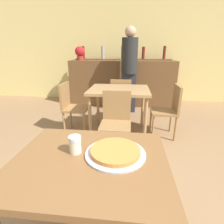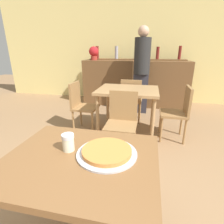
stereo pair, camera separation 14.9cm
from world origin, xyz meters
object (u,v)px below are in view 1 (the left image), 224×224
Objects in this scene: chair_far_side_right at (169,108)px; pizza_tray at (115,152)px; chair_far_side_back at (121,97)px; potted_plant at (80,53)px; chair_far_side_left at (72,105)px; person_standing at (129,68)px; chair_far_side_front at (116,119)px; cheese_shaker at (75,144)px.

chair_far_side_right is 1.95m from pizza_tray.
pizza_tray is at bearing -21.14° from chair_far_side_right.
chair_far_side_back is 2.38m from pizza_tray.
chair_far_side_back is 2.59× the size of potted_plant.
chair_far_side_left is 2.59× the size of potted_plant.
person_standing is 5.55× the size of potted_plant.
chair_far_side_back is at bearing -54.99° from chair_far_side_left.
chair_far_side_front is 1.82m from person_standing.
chair_far_side_front is at bearing 94.70° from pizza_tray.
chair_far_side_back is at bearing 90.00° from chair_far_side_front.
chair_far_side_back is at bearing -125.01° from chair_far_side_right.
chair_far_side_front is at bearing -54.99° from chair_far_side_right.
chair_far_side_right is at bearing 68.86° from pizza_tray.
pizza_tray is (-0.70, -1.80, 0.28)m from chair_far_side_right.
potted_plant is (-1.09, 2.28, 0.81)m from chair_far_side_front.
chair_far_side_right is at bearing -42.21° from potted_plant.
chair_far_side_back is at bearing 86.45° from cheese_shaker.
chair_far_side_front is 1.12m from chair_far_side_back.
chair_far_side_back is 2.30× the size of pizza_tray.
cheese_shaker is at bearing 86.45° from chair_far_side_back.
cheese_shaker reaches higher than chair_far_side_right.
chair_far_side_front is 2.65m from potted_plant.
chair_far_side_back is at bearing -102.12° from person_standing.
chair_far_side_right is 1.45m from person_standing.
chair_far_side_left is 1.60m from chair_far_side_right.
chair_far_side_front and chair_far_side_left have the same top height.
chair_far_side_front is 7.69× the size of cheese_shaker.
chair_far_side_back is 2.39m from cheese_shaker.
chair_far_side_right is 2.68m from potted_plant.
chair_far_side_front reaches higher than pizza_tray.
chair_far_side_front is 0.47× the size of person_standing.
pizza_tray is at bearing -153.43° from chair_far_side_left.
chair_far_side_right is at bearing 144.99° from chair_far_side_back.
potted_plant is at bearing 105.08° from cheese_shaker.
chair_far_side_left is at bearing -128.16° from person_standing.
chair_far_side_back is 1.00× the size of chair_far_side_left.
chair_far_side_right is 2.59× the size of potted_plant.
chair_far_side_left is 1.92m from potted_plant.
chair_far_side_back is 0.82m from person_standing.
chair_far_side_left is 0.47× the size of person_standing.
chair_far_side_left is at bearing 116.57° from pizza_tray.
cheese_shaker reaches higher than pizza_tray.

